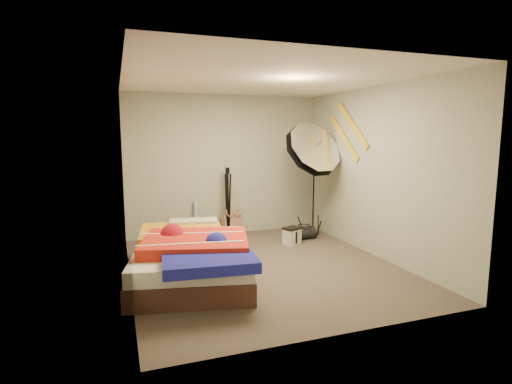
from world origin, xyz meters
name	(u,v)px	position (x,y,z in m)	size (l,w,h in m)	color
floor	(264,266)	(0.00, 0.00, 0.00)	(4.00, 4.00, 0.00)	brown
ceiling	(264,79)	(0.00, 0.00, 2.50)	(4.00, 4.00, 0.00)	silver
wall_back	(225,165)	(0.00, 2.00, 1.25)	(3.50, 3.50, 0.00)	#9DA394
wall_front	(345,198)	(0.00, -2.00, 1.25)	(3.50, 3.50, 0.00)	#9DA394
wall_left	(126,181)	(-1.75, 0.00, 1.25)	(4.00, 4.00, 0.00)	#9DA394
wall_right	(375,172)	(1.75, 0.00, 1.25)	(4.00, 4.00, 0.00)	#9DA394
tote_bag	(232,224)	(0.09, 1.90, 0.19)	(0.39, 0.12, 0.39)	tan
wrapping_roll	(196,220)	(-0.57, 1.88, 0.32)	(0.07, 0.07, 0.63)	#4571B9
camera_case	(292,237)	(0.83, 0.89, 0.13)	(0.27, 0.19, 0.27)	beige
duffel_bag	(304,233)	(1.17, 1.13, 0.11)	(0.22, 0.22, 0.36)	black
wall_stripe_upper	(353,125)	(1.73, 0.60, 1.95)	(0.02, 1.10, 0.10)	gold
wall_stripe_lower	(344,138)	(1.73, 0.85, 1.75)	(0.02, 1.10, 0.10)	gold
bed	(193,256)	(-1.00, -0.13, 0.29)	(1.74, 2.30, 0.58)	#4A2B22
photo_umbrella	(311,151)	(1.25, 1.09, 1.52)	(1.18, 0.83, 2.12)	black
camera_tripod	(228,197)	(-0.01, 1.81, 0.70)	(0.07, 0.07, 1.23)	black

